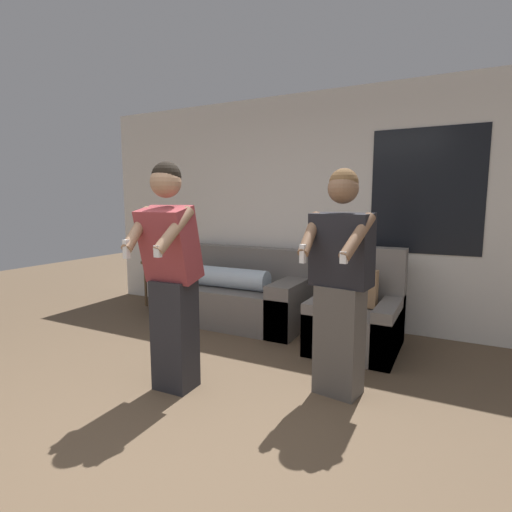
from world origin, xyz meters
name	(u,v)px	position (x,y,z in m)	size (l,w,h in m)	color
ground_plane	(146,457)	(0.00, 0.00, 0.00)	(14.00, 14.00, 0.00)	brown
wall_back	(320,210)	(0.02, 2.98, 1.35)	(6.20, 0.07, 2.70)	silver
couch	(236,295)	(-0.86, 2.51, 0.32)	(1.76, 0.87, 0.88)	slate
armchair	(357,317)	(0.65, 2.30, 0.31)	(0.81, 0.90, 0.98)	slate
side_table	(167,268)	(-2.09, 2.71, 0.53)	(0.59, 0.42, 0.78)	brown
person_left	(171,276)	(-0.39, 0.74, 0.90)	(0.46, 0.51, 1.74)	#28282D
person_right	(340,283)	(0.76, 1.26, 0.85)	(0.49, 0.51, 1.69)	#56514C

